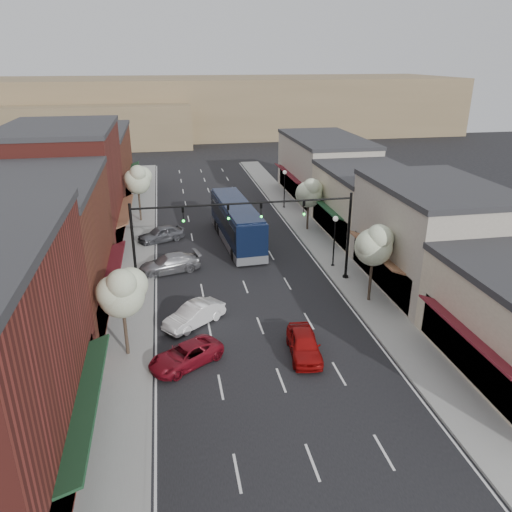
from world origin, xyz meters
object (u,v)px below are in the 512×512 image
tree_left_far (138,179)px  tree_left_near (122,291)px  red_hatchback (304,344)px  tree_right_far (309,192)px  signal_mast_left (167,234)px  parked_car_d (161,234)px  lamp_post_near (335,233)px  tree_right_near (375,244)px  parked_car_c (169,263)px  signal_mast_right (319,225)px  parked_car_b (194,315)px  lamp_post_far (284,183)px  parked_car_a (186,355)px  coach_bus (237,222)px

tree_left_far → tree_left_near: bearing=-90.0°
red_hatchback → tree_right_far: bearing=79.4°
signal_mast_left → parked_car_d: signal_mast_left is taller
lamp_post_near → tree_right_near: bearing=-85.2°
signal_mast_left → parked_car_c: bearing=89.6°
tree_left_far → parked_car_d: 7.88m
signal_mast_right → parked_car_b: 11.72m
parked_car_b → tree_right_near: bearing=56.7°
signal_mast_right → lamp_post_far: size_ratio=1.85×
parked_car_c → parked_car_d: parked_car_d is taller
signal_mast_left → tree_right_far: (13.97, 11.95, -0.63)m
lamp_post_far → parked_car_a: bearing=-113.4°
signal_mast_left → red_hatchback: 12.95m
lamp_post_near → lamp_post_far: bearing=90.0°
parked_car_c → parked_car_d: 7.45m
signal_mast_left → red_hatchback: signal_mast_left is taller
coach_bus → parked_car_d: bearing=163.8°
tree_right_near → coach_bus: tree_right_near is taller
signal_mast_right → lamp_post_far: (2.18, 20.00, -1.62)m
tree_right_near → tree_left_near: (-16.60, -4.00, -0.23)m
tree_left_far → parked_car_c: bearing=-79.2°
tree_right_near → tree_left_far: 27.56m
lamp_post_far → red_hatchback: (-5.93, -29.83, -2.27)m
tree_right_near → parked_car_d: bearing=133.3°
lamp_post_near → tree_left_near: bearing=-146.7°
signal_mast_left → parked_car_a: (0.63, -9.56, -4.01)m
signal_mast_right → parked_car_c: 12.51m
lamp_post_near → tree_left_far: bearing=136.1°
tree_left_far → lamp_post_near: tree_left_far is taller
tree_left_far → parked_car_d: tree_left_far is taller
lamp_post_near → coach_bus: (-7.00, 7.33, -1.02)m
lamp_post_far → parked_car_d: lamp_post_far is taller
lamp_post_near → red_hatchback: size_ratio=1.03×
parked_car_c → parked_car_b: bearing=-5.2°
tree_right_far → red_hatchback: bearing=-106.6°
tree_right_far → lamp_post_near: 9.51m
parked_car_a → tree_right_far: bearing=115.2°
tree_left_near → parked_car_d: (2.05, 19.43, -3.47)m
tree_left_near → lamp_post_near: bearing=33.3°
parked_car_a → tree_left_far: bearing=153.8°
lamp_post_near → red_hatchback: bearing=-115.7°
red_hatchback → tree_left_far: bearing=116.0°
lamp_post_far → parked_car_b: (-12.00, -25.06, -2.29)m
tree_left_near → red_hatchback: bearing=-9.9°
signal_mast_right → tree_right_far: signal_mast_right is taller
lamp_post_near → parked_car_c: bearing=173.8°
signal_mast_right → tree_left_near: size_ratio=1.44×
tree_left_far → coach_bus: (9.05, -8.11, -2.62)m
tree_left_near → parked_car_a: (3.26, -1.50, -3.61)m
signal_mast_left → parked_car_b: 6.54m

